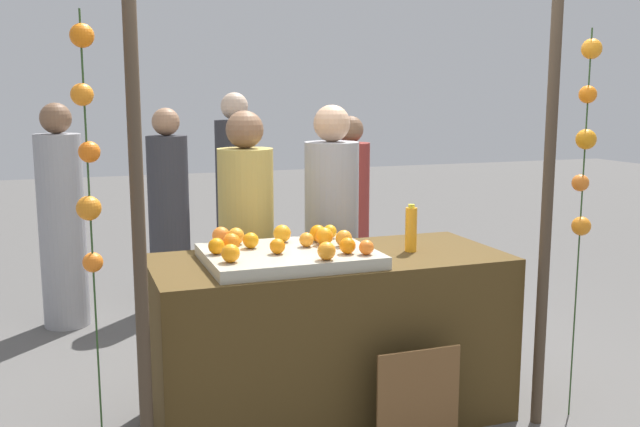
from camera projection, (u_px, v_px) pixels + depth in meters
ground_plane at (329, 415)px, 3.81m from camera, size 24.00×24.00×0.00m
stall_counter at (330, 337)px, 3.74m from camera, size 1.81×0.79×0.86m
orange_tray at (289, 256)px, 3.54m from camera, size 0.82×0.64×0.06m
orange_0 at (348, 246)px, 3.45m from camera, size 0.08×0.08×0.08m
orange_1 at (324, 236)px, 3.65m from camera, size 0.09×0.09×0.09m
orange_2 at (306, 240)px, 3.61m from camera, size 0.07×0.07×0.07m
orange_3 at (236, 236)px, 3.66m from camera, size 0.09×0.09×0.09m
orange_4 at (326, 251)px, 3.32m from camera, size 0.09×0.09×0.09m
orange_5 at (231, 253)px, 3.27m from camera, size 0.09×0.09×0.09m
orange_6 at (282, 234)px, 3.72m from camera, size 0.09×0.09×0.09m
orange_7 at (366, 247)px, 3.43m from camera, size 0.07×0.07×0.07m
orange_8 at (231, 242)px, 3.51m from camera, size 0.09×0.09×0.09m
orange_9 at (330, 232)px, 3.82m from camera, size 0.07×0.07×0.07m
orange_10 at (216, 246)px, 3.44m from camera, size 0.08×0.08×0.08m
orange_11 at (221, 236)px, 3.67m from camera, size 0.09×0.09×0.09m
orange_12 at (251, 240)px, 3.57m from camera, size 0.08×0.08×0.08m
orange_13 at (277, 246)px, 3.45m from camera, size 0.08×0.08×0.08m
orange_14 at (318, 233)px, 3.74m from camera, size 0.09×0.09×0.09m
orange_15 at (344, 238)px, 3.61m from camera, size 0.09×0.09×0.09m
juice_bottle at (411, 229)px, 3.77m from camera, size 0.06×0.06×0.25m
chalkboard_sign at (417, 404)px, 3.35m from camera, size 0.42×0.03×0.54m
vendor_left at (247, 258)px, 4.18m from camera, size 0.32×0.32×1.60m
vendor_right at (331, 249)px, 4.36m from camera, size 0.33×0.33×1.62m
crowd_person_0 at (350, 221)px, 5.59m from camera, size 0.31×0.31×1.52m
crowd_person_1 at (169, 217)px, 5.61m from camera, size 0.32×0.32×1.58m
crowd_person_2 at (62, 224)px, 5.18m from camera, size 0.33×0.33×1.63m
crowd_person_3 at (236, 200)px, 6.11m from camera, size 0.34×0.34×1.70m
canopy_post_left at (139, 244)px, 2.90m from camera, size 0.06×0.06×2.17m
canopy_post_right at (547, 217)px, 3.55m from camera, size 0.06×0.06×2.17m
garland_strand_left at (87, 153)px, 2.78m from camera, size 0.10×0.10×2.01m
garland_strand_right at (585, 140)px, 3.57m from camera, size 0.11×0.12×2.01m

